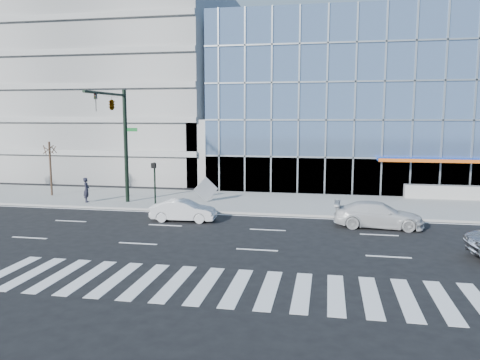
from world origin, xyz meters
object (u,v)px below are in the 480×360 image
(street_tree_near, at_px, (49,149))
(pedestrian, at_px, (87,190))
(white_sedan, at_px, (183,210))
(white_suv, at_px, (378,215))
(ped_signal_post, at_px, (154,177))
(traffic_signal, at_px, (116,118))
(tilted_panel, at_px, (206,189))

(street_tree_near, bearing_deg, pedestrian, -27.88)
(white_sedan, bearing_deg, white_suv, -90.64)
(ped_signal_post, relative_size, white_sedan, 0.77)
(traffic_signal, xyz_separation_m, tilted_panel, (5.62, 2.37, -5.10))
(pedestrian, xyz_separation_m, tilted_panel, (8.43, 1.66, 0.03))
(traffic_signal, distance_m, pedestrian, 5.89)
(ped_signal_post, distance_m, white_suv, 15.01)
(ped_signal_post, bearing_deg, street_tree_near, 164.94)
(ped_signal_post, height_order, white_sedan, ped_signal_post)
(traffic_signal, bearing_deg, white_sedan, -29.70)
(street_tree_near, bearing_deg, ped_signal_post, -15.06)
(traffic_signal, bearing_deg, tilted_panel, 22.89)
(street_tree_near, bearing_deg, white_sedan, -25.95)
(white_suv, relative_size, tilted_panel, 3.82)
(pedestrian, bearing_deg, white_sedan, -135.74)
(white_suv, xyz_separation_m, tilted_panel, (-11.48, 5.14, 0.35))
(tilted_panel, bearing_deg, white_suv, -55.59)
(ped_signal_post, xyz_separation_m, white_suv, (14.60, -3.14, -1.42))
(ped_signal_post, xyz_separation_m, tilted_panel, (3.12, 2.00, -1.07))
(street_tree_near, relative_size, white_suv, 0.85)
(ped_signal_post, bearing_deg, white_sedan, -48.56)
(street_tree_near, distance_m, white_suv, 24.96)
(pedestrian, distance_m, tilted_panel, 8.59)
(street_tree_near, distance_m, tilted_panel, 12.92)
(ped_signal_post, height_order, white_suv, ped_signal_post)
(white_suv, xyz_separation_m, pedestrian, (-19.91, 3.48, 0.32))
(street_tree_near, height_order, white_suv, street_tree_near)
(street_tree_near, height_order, tilted_panel, street_tree_near)
(white_sedan, bearing_deg, ped_signal_post, 38.39)
(ped_signal_post, distance_m, pedestrian, 5.43)
(white_suv, bearing_deg, ped_signal_post, 80.44)
(white_suv, bearing_deg, tilted_panel, 68.48)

